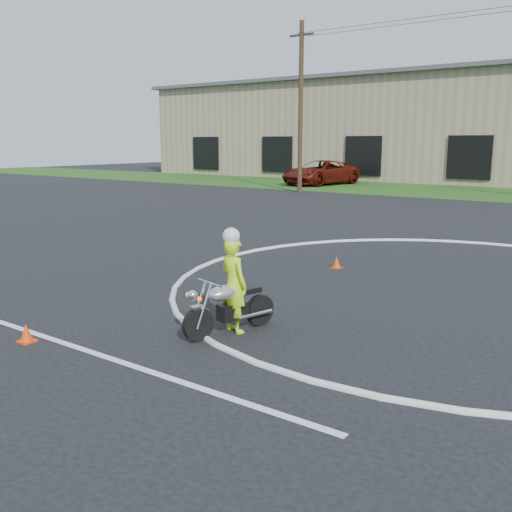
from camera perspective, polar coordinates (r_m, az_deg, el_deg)
The scene contains 5 objects.
ground at distance 10.19m, azimuth 14.28°, elevation -6.62°, with size 120.00×120.00×0.00m, color black.
primary_motorcycle at distance 9.31m, azimuth -2.76°, elevation -5.06°, with size 0.78×1.75×0.94m.
rider_primary_grp at distance 9.31m, azimuth -2.25°, elevation -2.61°, with size 0.65×0.52×1.74m.
pickup_grp at distance 41.83m, azimuth 6.46°, elevation 8.29°, with size 3.94×6.69×1.75m.
warehouse at distance 53.57m, azimuth 12.57°, elevation 12.28°, with size 41.00×17.00×8.30m.
Camera 1 is at (3.49, -9.06, 3.09)m, focal length 40.00 mm.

